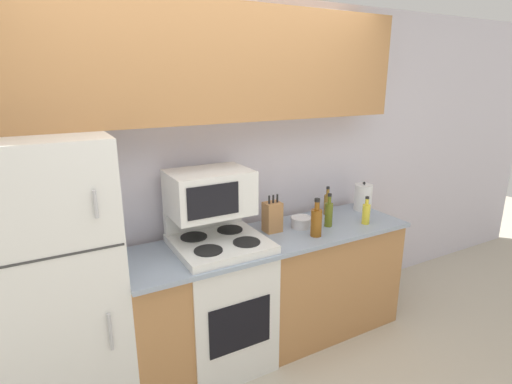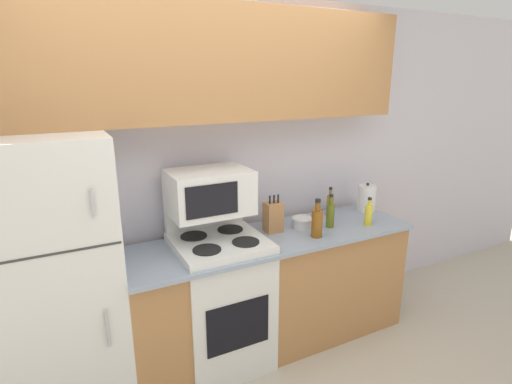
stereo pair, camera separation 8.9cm
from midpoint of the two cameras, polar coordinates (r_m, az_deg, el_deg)
ground_plane at (r=3.02m, az=-2.02°, el=-25.25°), size 12.00×12.00×0.00m
wall_back at (r=2.96m, az=-8.13°, el=1.88°), size 8.00×0.05×2.55m
lower_cabinets at (r=3.10m, az=1.38°, el=-13.78°), size 2.14×0.62×0.90m
refrigerator at (r=2.60m, az=-27.68°, el=-11.90°), size 0.71×0.65×1.71m
upper_cabinets at (r=2.71m, az=-7.40°, el=17.67°), size 2.85×0.30×0.73m
stove at (r=2.91m, az=-5.90°, el=-15.13°), size 0.60×0.60×1.11m
microwave at (r=2.67m, az=-7.63°, el=-0.04°), size 0.54×0.38×0.29m
knife_block at (r=2.93m, az=1.47°, el=-3.56°), size 0.12×0.11×0.28m
bowl at (r=3.04m, az=5.64°, el=-4.26°), size 0.16×0.16×0.08m
bottle_whiskey at (r=2.87m, az=7.73°, el=-4.18°), size 0.08×0.08×0.28m
bottle_cooking_spray at (r=3.19m, az=14.68°, el=-2.93°), size 0.06×0.06×0.22m
bottle_olive_oil at (r=3.07m, az=9.53°, el=-3.05°), size 0.06×0.06×0.26m
bottle_vinegar at (r=3.33m, az=9.39°, el=-1.65°), size 0.06×0.06×0.24m
kettle at (r=3.51m, az=14.34°, el=-0.72°), size 0.15×0.15×0.25m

